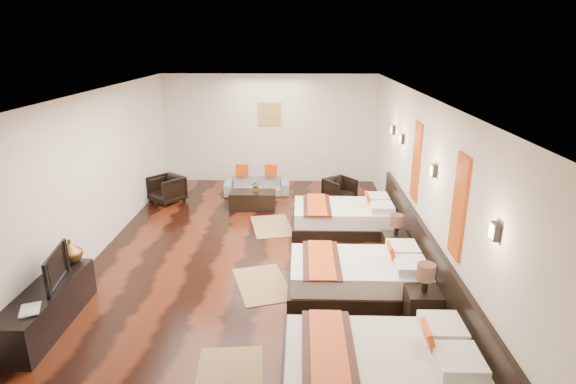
{
  "coord_description": "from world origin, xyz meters",
  "views": [
    {
      "loc": [
        0.81,
        -7.24,
        3.63
      ],
      "look_at": [
        0.6,
        0.44,
        1.1
      ],
      "focal_mm": 29.05,
      "sensor_mm": 36.0,
      "label": 1
    }
  ],
  "objects_px": {
    "bed_far": "(345,217)",
    "armchair_right": "(340,190)",
    "bed_mid": "(359,276)",
    "coffee_table": "(252,200)",
    "figurine": "(70,251)",
    "nightstand_a": "(423,303)",
    "sofa": "(257,185)",
    "armchair_left": "(167,189)",
    "nightstand_b": "(395,244)",
    "book": "(19,312)",
    "tv": "(50,268)",
    "tv_console": "(47,308)",
    "table_plant": "(256,186)",
    "bed_near": "(381,368)"
  },
  "relations": [
    {
      "from": "bed_far",
      "to": "armchair_right",
      "type": "distance_m",
      "value": 1.67
    },
    {
      "from": "bed_mid",
      "to": "coffee_table",
      "type": "xyz_separation_m",
      "value": [
        -1.95,
        3.57,
        -0.07
      ]
    },
    {
      "from": "armchair_right",
      "to": "bed_mid",
      "type": "bearing_deg",
      "value": -128.1
    },
    {
      "from": "figurine",
      "to": "armchair_right",
      "type": "height_order",
      "value": "figurine"
    },
    {
      "from": "nightstand_a",
      "to": "sofa",
      "type": "height_order",
      "value": "nightstand_a"
    },
    {
      "from": "nightstand_a",
      "to": "armchair_left",
      "type": "distance_m",
      "value": 6.71
    },
    {
      "from": "nightstand_b",
      "to": "figurine",
      "type": "relative_size",
      "value": 2.38
    },
    {
      "from": "bed_mid",
      "to": "bed_far",
      "type": "distance_m",
      "value": 2.42
    },
    {
      "from": "armchair_right",
      "to": "book",
      "type": "bearing_deg",
      "value": -164.5
    },
    {
      "from": "figurine",
      "to": "coffee_table",
      "type": "distance_m",
      "value": 4.43
    },
    {
      "from": "bed_mid",
      "to": "coffee_table",
      "type": "distance_m",
      "value": 4.07
    },
    {
      "from": "bed_far",
      "to": "tv",
      "type": "relative_size",
      "value": 2.47
    },
    {
      "from": "book",
      "to": "coffee_table",
      "type": "xyz_separation_m",
      "value": [
        2.24,
        5.11,
        -0.36
      ]
    },
    {
      "from": "sofa",
      "to": "figurine",
      "type": "bearing_deg",
      "value": -118.84
    },
    {
      "from": "nightstand_a",
      "to": "tv",
      "type": "height_order",
      "value": "tv"
    },
    {
      "from": "tv",
      "to": "book",
      "type": "height_order",
      "value": "tv"
    },
    {
      "from": "bed_far",
      "to": "coffee_table",
      "type": "xyz_separation_m",
      "value": [
        -1.95,
        1.14,
        -0.07
      ]
    },
    {
      "from": "tv_console",
      "to": "armchair_right",
      "type": "relative_size",
      "value": 2.89
    },
    {
      "from": "bed_mid",
      "to": "armchair_right",
      "type": "xyz_separation_m",
      "value": [
        0.03,
        4.1,
        0.01
      ]
    },
    {
      "from": "coffee_table",
      "to": "bed_far",
      "type": "bearing_deg",
      "value": -30.36
    },
    {
      "from": "table_plant",
      "to": "nightstand_a",
      "type": "bearing_deg",
      "value": -59.16
    },
    {
      "from": "bed_far",
      "to": "figurine",
      "type": "distance_m",
      "value": 4.98
    },
    {
      "from": "book",
      "to": "tv_console",
      "type": "bearing_deg",
      "value": 90.0
    },
    {
      "from": "bed_mid",
      "to": "coffee_table",
      "type": "relative_size",
      "value": 2.07
    },
    {
      "from": "nightstand_b",
      "to": "sofa",
      "type": "bearing_deg",
      "value": 127.72
    },
    {
      "from": "coffee_table",
      "to": "armchair_left",
      "type": "bearing_deg",
      "value": 169.08
    },
    {
      "from": "nightstand_b",
      "to": "bed_far",
      "type": "bearing_deg",
      "value": 119.94
    },
    {
      "from": "armchair_right",
      "to": "bed_near",
      "type": "bearing_deg",
      "value": -127.95
    },
    {
      "from": "bed_mid",
      "to": "tv",
      "type": "distance_m",
      "value": 4.27
    },
    {
      "from": "bed_near",
      "to": "tv",
      "type": "height_order",
      "value": "tv"
    },
    {
      "from": "bed_near",
      "to": "sofa",
      "type": "relative_size",
      "value": 1.35
    },
    {
      "from": "armchair_right",
      "to": "coffee_table",
      "type": "relative_size",
      "value": 0.62
    },
    {
      "from": "nightstand_a",
      "to": "armchair_right",
      "type": "height_order",
      "value": "nightstand_a"
    },
    {
      "from": "book",
      "to": "sofa",
      "type": "relative_size",
      "value": 0.19
    },
    {
      "from": "coffee_table",
      "to": "tv",
      "type": "bearing_deg",
      "value": -116.32
    },
    {
      "from": "bed_far",
      "to": "armchair_right",
      "type": "relative_size",
      "value": 3.25
    },
    {
      "from": "tv_console",
      "to": "sofa",
      "type": "xyz_separation_m",
      "value": [
        2.24,
        5.62,
        -0.05
      ]
    },
    {
      "from": "nightstand_a",
      "to": "figurine",
      "type": "xyz_separation_m",
      "value": [
        -4.95,
        0.58,
        0.41
      ]
    },
    {
      "from": "tv",
      "to": "armchair_right",
      "type": "distance_m",
      "value": 6.5
    },
    {
      "from": "sofa",
      "to": "table_plant",
      "type": "xyz_separation_m",
      "value": [
        0.08,
        -1.03,
        0.29
      ]
    },
    {
      "from": "figurine",
      "to": "table_plant",
      "type": "distance_m",
      "value": 4.47
    },
    {
      "from": "bed_near",
      "to": "bed_far",
      "type": "xyz_separation_m",
      "value": [
        -0.0,
        4.48,
        -0.01
      ]
    },
    {
      "from": "armchair_left",
      "to": "bed_far",
      "type": "bearing_deg",
      "value": 18.77
    },
    {
      "from": "tv",
      "to": "armchair_left",
      "type": "relative_size",
      "value": 1.2
    },
    {
      "from": "figurine",
      "to": "nightstand_a",
      "type": "bearing_deg",
      "value": -6.69
    },
    {
      "from": "nightstand_b",
      "to": "coffee_table",
      "type": "relative_size",
      "value": 0.82
    },
    {
      "from": "bed_mid",
      "to": "figurine",
      "type": "height_order",
      "value": "figurine"
    },
    {
      "from": "bed_mid",
      "to": "armchair_right",
      "type": "height_order",
      "value": "bed_mid"
    },
    {
      "from": "bed_mid",
      "to": "nightstand_b",
      "type": "height_order",
      "value": "nightstand_b"
    },
    {
      "from": "bed_near",
      "to": "nightstand_b",
      "type": "xyz_separation_m",
      "value": [
        0.75,
        3.18,
        0.01
      ]
    }
  ]
}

